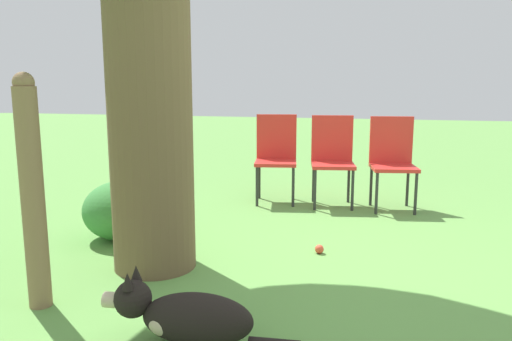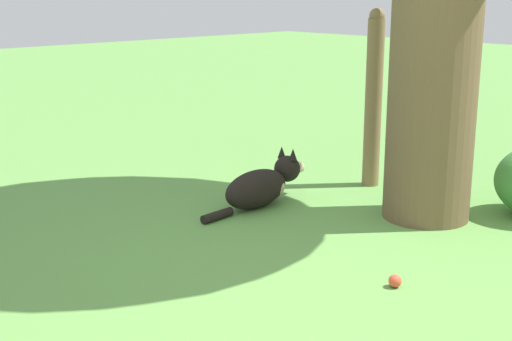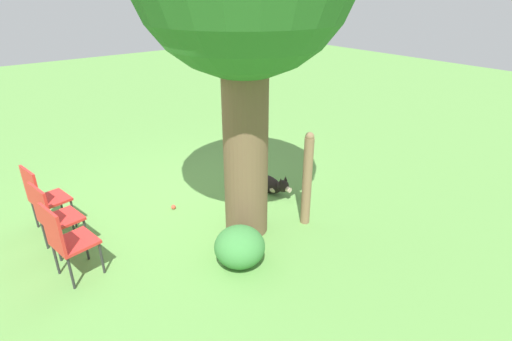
% 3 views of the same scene
% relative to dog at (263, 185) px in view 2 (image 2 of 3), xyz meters
% --- Properties ---
extents(ground_plane, '(30.00, 30.00, 0.00)m').
position_rel_dog_xyz_m(ground_plane, '(1.19, -0.28, -0.14)').
color(ground_plane, '#609947').
extents(dog, '(0.28, 1.01, 0.37)m').
position_rel_dog_xyz_m(dog, '(0.00, 0.00, 0.00)').
color(dog, black).
rests_on(dog, ground_plane).
extents(fence_post, '(0.13, 0.13, 1.35)m').
position_rel_dog_xyz_m(fence_post, '(0.20, 0.98, 0.54)').
color(fence_post, '#846647').
rests_on(fence_post, ground_plane).
extents(tennis_ball, '(0.07, 0.07, 0.07)m').
position_rel_dog_xyz_m(tennis_ball, '(1.49, -0.50, -0.11)').
color(tennis_ball, '#E54C33').
rests_on(tennis_ball, ground_plane).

